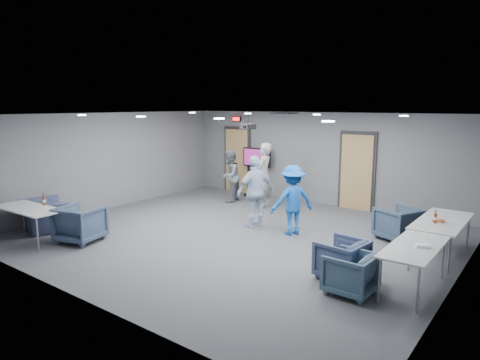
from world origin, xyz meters
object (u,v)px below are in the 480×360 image
Objects in this scene: person_a at (264,175)px; chair_right_b at (342,259)px; chair_right_a at (398,224)px; chair_front_b at (44,215)px; bottle_right at (435,218)px; table_right_a at (442,222)px; table_front_left at (29,210)px; projector at (248,126)px; tv_stand at (257,169)px; person_d at (292,200)px; table_right_b at (415,249)px; bottle_front at (44,201)px; chair_front_a at (81,224)px; person_b at (230,176)px; chair_right_c at (350,273)px; person_c at (255,192)px.

person_a reaches higher than chair_right_b.
chair_right_b is (-0.11, -2.72, -0.02)m from chair_right_a.
bottle_right reaches higher than chair_front_b.
table_right_a and table_front_left have the same top height.
table_front_left is at bearing -109.35° from projector.
chair_right_b is at bearing -43.06° from tv_stand.
chair_right_a is (2.07, 1.00, -0.43)m from person_d.
chair_front_b is at bearing 102.69° from table_right_b.
projector reaches higher than bottle_front.
tv_stand is at bearing 155.16° from bottle_right.
tv_stand is (-5.07, 1.92, 0.51)m from chair_right_a.
chair_front_a is at bearing -93.37° from tv_stand.
person_a is 5.97m from table_right_b.
chair_front_a is at bearing -15.68° from person_b.
chair_right_b is at bearing 103.58° from table_right_b.
person_d is 2.64m from chair_right_b.
chair_right_b is 0.58m from chair_right_c.
table_front_left is 6.61× the size of bottle_front.
chair_right_b reaches higher than chair_right_c.
bottle_right reaches higher than table_front_left.
chair_right_b is at bearing 16.96° from table_front_left.
person_d is 5.76m from table_front_left.
chair_right_c is at bearing -14.11° from projector.
person_b is 4.97m from chair_front_a.
person_c is at bearing -120.94° from chair_right_c.
table_right_b is at bearing 136.50° from chair_right_c.
person_a is 1.07× the size of person_c.
chair_right_c is at bearing -43.83° from tv_stand.
tv_stand is at bearing -151.87° from person_a.
chair_right_c is at bearing -155.09° from chair_front_b.
table_front_left reaches higher than chair_front_b.
bottle_front is (-6.23, -1.77, 0.49)m from chair_right_b.
projector is at bearing 6.88° from person_a.
bottle_front is at bearing -17.67° from person_d.
person_a is 4.89× the size of projector.
chair_front_b is 2.85× the size of projector.
person_a is 1.03× the size of table_front_left.
chair_front_b is (-1.46, -0.02, -0.04)m from chair_front_a.
chair_front_a reaches higher than chair_right_c.
chair_front_b is at bearing -70.92° from chair_right_b.
person_b reaches higher than bottle_right.
table_right_b is at bearing -150.75° from chair_front_b.
table_right_a is (6.42, 3.65, 0.29)m from chair_front_a.
chair_right_c is at bearing 40.86° from person_b.
chair_right_c is 1.10m from table_right_b.
projector is (-3.38, -0.91, 2.04)m from chair_right_a.
person_a is at bearing -76.11° from chair_right_a.
table_right_b is at bearing 110.12° from chair_right_b.
chair_right_a is 0.47× the size of table_right_b.
tv_stand is at bearing -131.65° from chair_right_c.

